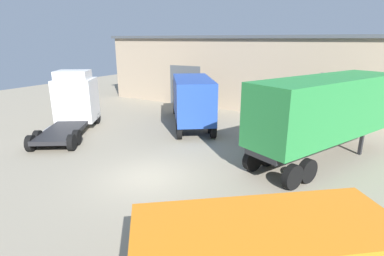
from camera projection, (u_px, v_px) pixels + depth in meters
ground_plane at (147, 177)px, 13.34m from camera, size 60.00×60.00×0.00m
warehouse_building at (271, 70)px, 27.92m from camera, size 30.29×9.86×6.22m
tractor_unit_white at (74, 102)px, 20.21m from camera, size 5.69×6.85×3.91m
container_trailer_green at (326, 109)px, 14.51m from camera, size 6.08×9.37×4.19m
box_truck_black at (192, 98)px, 20.95m from camera, size 6.38×7.59×3.44m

